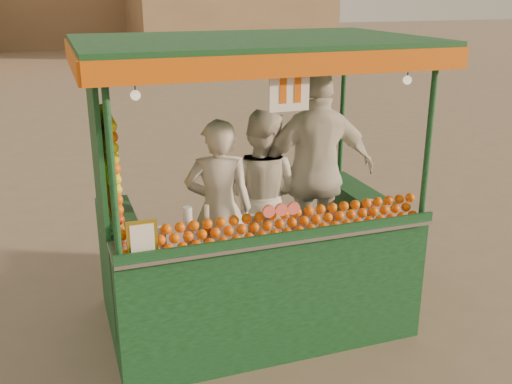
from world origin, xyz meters
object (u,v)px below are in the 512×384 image
object	(u,v)px
vendor_left	(219,210)
juice_cart	(249,242)
vendor_middle	(261,195)
vendor_right	(316,173)

from	to	relation	value
vendor_left	juice_cart	bearing A→B (deg)	158.26
vendor_middle	vendor_right	size ratio (longest dim) A/B	0.81
juice_cart	vendor_middle	world-z (taller)	juice_cart
vendor_left	vendor_right	distance (m)	0.99
vendor_right	vendor_left	bearing A→B (deg)	10.65
vendor_middle	vendor_right	world-z (taller)	vendor_right
vendor_left	vendor_right	size ratio (longest dim) A/B	0.81
juice_cart	vendor_left	world-z (taller)	juice_cart
juice_cart	vendor_right	size ratio (longest dim) A/B	1.41
vendor_left	vendor_right	bearing A→B (deg)	-157.94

